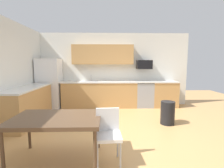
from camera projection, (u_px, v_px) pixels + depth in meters
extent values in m
plane|color=tan|center=(113.00, 132.00, 3.82)|extent=(12.00, 12.00, 0.00)
cube|color=silver|center=(111.00, 70.00, 6.29)|extent=(5.80, 0.10, 2.70)
cube|color=tan|center=(100.00, 95.00, 6.04)|extent=(2.66, 0.60, 0.90)
cube|color=tan|center=(164.00, 94.00, 6.10)|extent=(0.89, 0.60, 0.90)
cube|color=tan|center=(28.00, 105.00, 4.51)|extent=(0.60, 2.00, 0.90)
cube|color=silver|center=(111.00, 82.00, 5.99)|extent=(4.80, 0.64, 0.04)
cube|color=silver|center=(27.00, 88.00, 4.45)|extent=(0.64, 2.00, 0.04)
cube|color=tan|center=(103.00, 55.00, 6.00)|extent=(2.20, 0.34, 0.70)
cube|color=white|center=(50.00, 84.00, 5.87)|extent=(0.76, 0.70, 1.75)
cube|color=#999BA0|center=(144.00, 95.00, 6.08)|extent=(0.60, 0.60, 0.88)
cube|color=black|center=(144.00, 82.00, 6.03)|extent=(0.60, 0.60, 0.03)
cube|color=black|center=(144.00, 65.00, 6.05)|extent=(0.54, 0.36, 0.32)
cube|color=#A5A8AD|center=(91.00, 83.00, 5.98)|extent=(0.48, 0.40, 0.14)
cylinder|color=#B2B5BA|center=(91.00, 78.00, 6.14)|extent=(0.02, 0.02, 0.24)
cube|color=brown|center=(57.00, 119.00, 2.65)|extent=(1.40, 0.90, 0.06)
cylinder|color=brown|center=(2.00, 154.00, 2.29)|extent=(0.05, 0.05, 0.66)
cylinder|color=brown|center=(95.00, 153.00, 2.32)|extent=(0.05, 0.05, 0.66)
cylinder|color=brown|center=(29.00, 131.00, 3.06)|extent=(0.05, 0.05, 0.66)
cylinder|color=brown|center=(98.00, 130.00, 3.09)|extent=(0.05, 0.05, 0.66)
cube|color=white|center=(108.00, 136.00, 2.58)|extent=(0.42, 0.42, 0.05)
cube|color=white|center=(108.00, 120.00, 2.73)|extent=(0.38, 0.06, 0.40)
cylinder|color=#B2B2B7|center=(97.00, 157.00, 2.42)|extent=(0.03, 0.03, 0.42)
cylinder|color=#B2B2B7|center=(120.00, 156.00, 2.45)|extent=(0.03, 0.03, 0.42)
cylinder|color=#B2B2B7|center=(97.00, 146.00, 2.76)|extent=(0.03, 0.03, 0.42)
cylinder|color=#B2B2B7|center=(118.00, 145.00, 2.79)|extent=(0.03, 0.03, 0.42)
cylinder|color=black|center=(168.00, 113.00, 4.31)|extent=(0.36, 0.36, 0.60)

